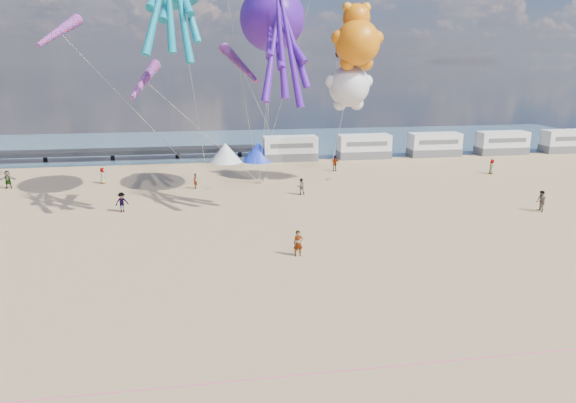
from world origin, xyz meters
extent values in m
plane|color=tan|center=(0.00, 0.00, 0.00)|extent=(120.00, 120.00, 0.00)
plane|color=#345063|center=(0.00, 55.00, 0.02)|extent=(120.00, 120.00, 0.00)
cube|color=black|center=(-28.00, 44.00, 1.00)|extent=(60.00, 3.00, 0.50)
cube|color=silver|center=(6.00, 40.00, 1.50)|extent=(6.60, 2.50, 3.00)
cube|color=silver|center=(15.50, 40.00, 1.50)|extent=(6.60, 2.50, 3.00)
cube|color=silver|center=(25.00, 40.00, 1.50)|extent=(6.60, 2.50, 3.00)
cube|color=silver|center=(34.50, 40.00, 1.50)|extent=(6.60, 2.50, 3.00)
cube|color=silver|center=(44.00, 40.00, 1.50)|extent=(6.60, 2.50, 3.00)
cone|color=white|center=(-2.00, 40.00, 1.20)|extent=(4.00, 4.00, 2.40)
cone|color=#1933CC|center=(2.00, 40.00, 1.20)|extent=(4.00, 4.00, 2.40)
cylinder|color=#F2338C|center=(0.00, -5.00, 0.02)|extent=(34.00, 0.03, 0.03)
imported|color=tan|center=(1.20, 7.65, 0.84)|extent=(0.63, 0.43, 1.69)
imported|color=#7F6659|center=(-14.73, 30.49, 0.82)|extent=(0.45, 0.63, 1.63)
imported|color=#7F6659|center=(4.20, 22.94, 0.77)|extent=(0.80, 0.57, 1.53)
imported|color=#7F6659|center=(-11.27, 19.62, 0.83)|extent=(0.97, 0.86, 1.66)
imported|color=#7F6659|center=(9.88, 32.77, 0.86)|extent=(1.20, 0.80, 1.73)
imported|color=#7F6659|center=(-23.40, 29.75, 0.88)|extent=(1.07, 0.55, 1.75)
imported|color=#7F6659|center=(-5.49, 26.88, 0.75)|extent=(0.55, 1.43, 1.51)
imported|color=#7F6659|center=(26.52, 28.58, 0.82)|extent=(0.54, 0.68, 1.63)
imported|color=#7F6659|center=(22.60, 14.31, 0.88)|extent=(0.62, 0.90, 1.77)
cube|color=gray|center=(-4.18, 26.34, 0.11)|extent=(0.50, 0.35, 0.22)
cube|color=gray|center=(1.69, 29.33, 0.11)|extent=(0.50, 0.35, 0.22)
cube|color=gray|center=(8.16, 28.31, 0.11)|extent=(0.50, 0.35, 0.22)
cube|color=gray|center=(4.47, 30.63, 0.11)|extent=(0.50, 0.35, 0.22)
cube|color=gray|center=(0.82, 28.17, 0.11)|extent=(0.50, 0.35, 0.22)
camera|label=1|loc=(-4.25, -22.34, 11.91)|focal=32.00mm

